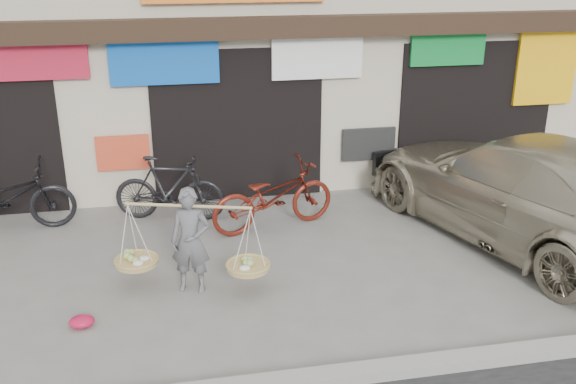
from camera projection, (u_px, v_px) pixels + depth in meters
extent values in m
plane|color=slate|center=(272.00, 291.00, 8.58)|extent=(70.00, 70.00, 0.00)
cube|color=gray|center=(305.00, 380.00, 6.73)|extent=(70.00, 0.25, 0.12)
cube|color=black|center=(236.00, 28.00, 10.55)|extent=(14.00, 0.35, 0.35)
cube|color=black|center=(236.00, 122.00, 11.53)|extent=(3.00, 0.60, 2.70)
cube|color=black|center=(469.00, 111.00, 12.34)|extent=(3.00, 0.60, 2.70)
cube|color=#BA1B35|center=(37.00, 61.00, 10.20)|extent=(1.60, 0.08, 0.60)
cube|color=blue|center=(164.00, 63.00, 10.60)|extent=(1.80, 0.08, 0.70)
cube|color=white|center=(317.00, 58.00, 11.07)|extent=(1.60, 0.08, 0.70)
cube|color=#0E7E31|center=(448.00, 49.00, 11.46)|extent=(1.40, 0.08, 0.60)
cube|color=#FFB40F|center=(546.00, 67.00, 11.96)|extent=(1.20, 0.08, 1.40)
cube|color=#DA4426|center=(123.00, 153.00, 10.99)|extent=(0.90, 0.08, 0.60)
cube|color=black|center=(368.00, 144.00, 11.82)|extent=(1.00, 0.08, 0.60)
imported|color=#5E5E62|center=(191.00, 241.00, 8.36)|extent=(0.60, 0.48, 1.44)
cylinder|color=tan|center=(188.00, 206.00, 8.18)|extent=(1.59, 0.50, 0.04)
cylinder|color=tan|center=(137.00, 262.00, 8.55)|extent=(0.56, 0.56, 0.07)
ellipsoid|color=#A5BF66|center=(136.00, 258.00, 8.52)|extent=(0.39, 0.39, 0.10)
cylinder|color=tan|center=(248.00, 267.00, 8.42)|extent=(0.56, 0.56, 0.07)
ellipsoid|color=#A5BF66|center=(248.00, 262.00, 8.40)|extent=(0.39, 0.39, 0.10)
imported|color=black|center=(4.00, 198.00, 10.18)|extent=(2.22, 0.92, 1.14)
imported|color=black|center=(169.00, 188.00, 10.64)|extent=(1.92, 0.98, 1.11)
imported|color=#5E1A10|center=(273.00, 196.00, 10.31)|extent=(2.22, 1.26, 1.11)
imported|color=#A9A088|center=(524.00, 188.00, 9.85)|extent=(3.93, 6.17, 1.67)
cube|color=black|center=(411.00, 158.00, 12.19)|extent=(1.65, 0.60, 0.45)
cube|color=silver|center=(408.00, 162.00, 12.28)|extent=(0.44, 0.15, 0.12)
ellipsoid|color=#C0123B|center=(82.00, 322.00, 7.75)|extent=(0.31, 0.25, 0.14)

